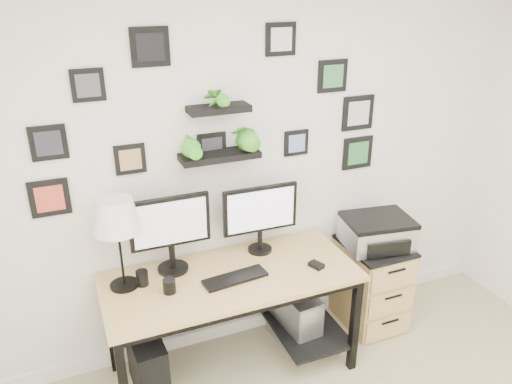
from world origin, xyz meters
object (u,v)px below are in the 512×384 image
printer (377,232)px  pc_tower_grey (294,317)px  pc_tower_black (148,364)px  desk (235,288)px  monitor_right (260,214)px  table_lamp (116,218)px  file_cabinet (371,283)px  monitor_left (170,229)px  mug (169,286)px

printer → pc_tower_grey: bearing=-178.3°
pc_tower_black → pc_tower_grey: 1.06m
desk → pc_tower_black: bearing=-179.6°
desk → monitor_right: size_ratio=3.12×
pc_tower_black → monitor_right: bearing=9.2°
desk → table_lamp: (-0.67, 0.10, 0.59)m
desk → table_lamp: size_ratio=2.78×
monitor_right → pc_tower_grey: size_ratio=1.08×
printer → pc_tower_black: bearing=-177.9°
file_cabinet → monitor_left: bearing=176.1°
table_lamp → mug: table_lamp is taller
desk → monitor_left: monitor_left is taller
monitor_right → file_cabinet: bearing=-7.7°
file_cabinet → printer: 0.44m
pc_tower_black → file_cabinet: (1.72, 0.06, 0.13)m
mug → file_cabinet: (1.56, 0.13, -0.46)m
desk → pc_tower_grey: bearing=4.9°
pc_tower_grey → printer: printer is taller
file_cabinet → pc_tower_grey: bearing=-178.3°
monitor_right → pc_tower_black: monitor_right is taller
file_cabinet → printer: size_ratio=1.28×
desk → file_cabinet: size_ratio=2.39×
monitor_right → mug: (-0.69, -0.24, -0.24)m
table_lamp → pc_tower_grey: 1.50m
printer → table_lamp: bearing=178.6°
monitor_left → mug: bearing=-109.0°
mug → file_cabinet: 1.63m
file_cabinet → pc_tower_black: bearing=-177.9°
monitor_right → mug: size_ratio=5.93×
table_lamp → mug: 0.51m
table_lamp → pc_tower_black: (0.07, -0.11, -1.00)m
table_lamp → mug: (0.24, -0.17, -0.42)m
monitor_left → pc_tower_black: (-0.25, -0.16, -0.84)m
table_lamp → file_cabinet: 2.00m
monitor_right → file_cabinet: monitor_right is taller
table_lamp → pc_tower_black: size_ratio=1.38×
monitor_left → pc_tower_grey: size_ratio=1.07×
pc_tower_grey → file_cabinet: bearing=1.7°
desk → pc_tower_black: size_ratio=3.82×
monitor_right → file_cabinet: size_ratio=0.77×
monitor_right → pc_tower_black: bearing=-168.1°
desk → pc_tower_black: desk is taller
file_cabinet → monitor_right: bearing=172.3°
desk → pc_tower_grey: desk is taller
monitor_right → desk: bearing=-144.9°
mug → printer: (1.56, 0.13, -0.01)m
desk → table_lamp: bearing=171.3°
pc_tower_grey → monitor_left: bearing=171.6°
pc_tower_grey → pc_tower_black: bearing=-177.7°
monitor_left → table_lamp: bearing=-169.8°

